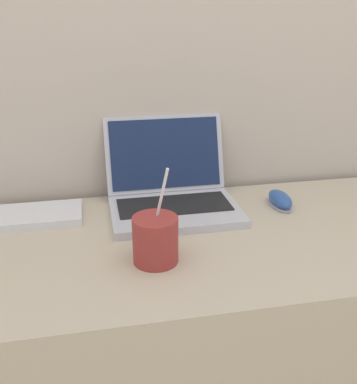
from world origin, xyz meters
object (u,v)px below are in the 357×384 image
at_px(laptop, 171,190).
at_px(computer_mouse, 280,200).
at_px(external_keyboard, 4,218).
at_px(drink_cup, 155,239).

height_order(laptop, computer_mouse, laptop).
bearing_deg(laptop, external_keyboard, -179.01).
distance_m(laptop, drink_cup, 0.28).
bearing_deg(drink_cup, computer_mouse, 30.60).
bearing_deg(computer_mouse, external_keyboard, 176.72).
xyz_separation_m(laptop, drink_cup, (-0.08, -0.27, 0.00)).
bearing_deg(external_keyboard, drink_cup, -37.44).
bearing_deg(computer_mouse, drink_cup, -149.40).
bearing_deg(computer_mouse, laptop, 170.50).
bearing_deg(drink_cup, laptop, 72.60).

